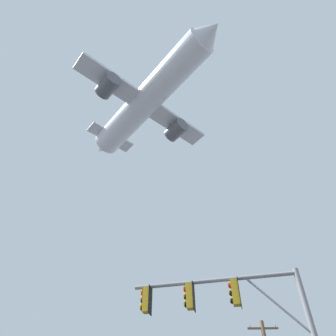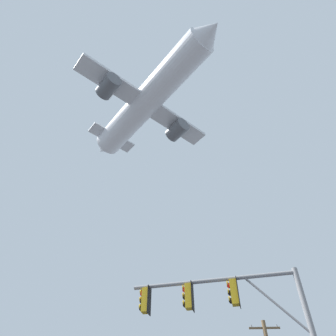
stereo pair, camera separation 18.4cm
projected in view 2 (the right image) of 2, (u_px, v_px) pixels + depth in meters
name	position (u px, v px, depth m)	size (l,w,h in m)	color
signal_pole_near	(234.00, 315.00, 10.89)	(6.15, 1.42, 6.37)	gray
airplane	(148.00, 99.00, 38.79)	(18.20, 19.99, 6.57)	white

